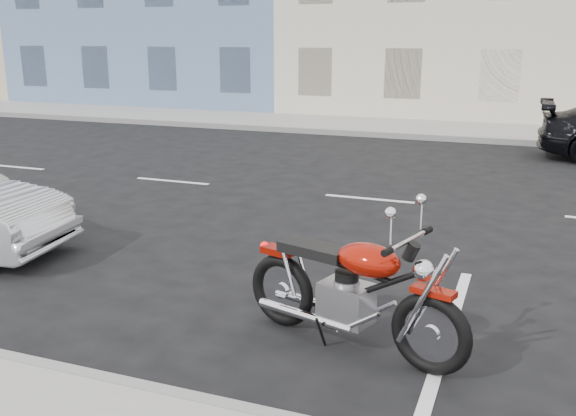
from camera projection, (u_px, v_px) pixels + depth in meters
name	position (u px, v px, depth m)	size (l,w,h in m)	color
ground	(487.00, 210.00, 10.65)	(120.00, 120.00, 0.00)	black
sidewalk_far	(343.00, 125.00, 20.20)	(80.00, 3.40, 0.15)	gray
curb_far	(327.00, 132.00, 18.67)	(80.00, 0.12, 0.16)	gray
motorcycle	(435.00, 317.00, 5.34)	(2.26, 0.98, 1.16)	black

